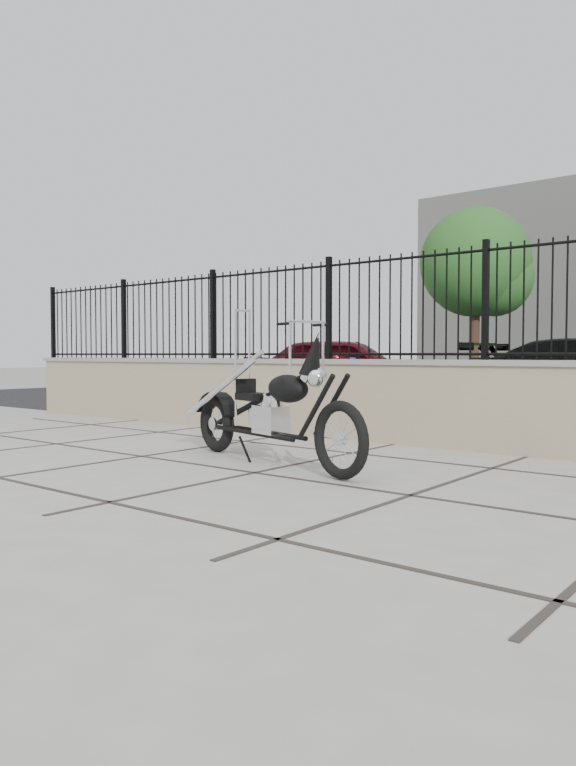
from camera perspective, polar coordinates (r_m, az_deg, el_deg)
The scene contains 7 objects.
ground_plane at distance 5.90m, azimuth -2.81°, elevation -7.52°, with size 90.00×90.00×0.00m, color #99968E.
retaining_wall at distance 7.88m, azimuth 9.35°, elevation -1.53°, with size 14.00×0.36×0.96m, color gray.
iron_fence at distance 7.88m, azimuth 9.40°, elevation 6.33°, with size 14.00×0.08×1.20m, color black.
chopper_motorcycle at distance 6.32m, azimuth -1.70°, elevation -0.09°, with size 2.47×0.44×1.48m, color black, non-canonical shape.
car_red at distance 13.47m, azimuth 4.91°, elevation 1.01°, with size 1.63×4.05×1.38m, color #4B0A13.
bollard_a at distance 10.93m, azimuth 5.34°, elevation -0.40°, with size 0.12×0.12×0.97m, color blue.
tree_left at distance 22.81m, azimuth 15.37°, elevation 10.09°, with size 3.47×3.47×5.86m.
Camera 1 is at (3.86, -4.35, 1.02)m, focal length 32.00 mm.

